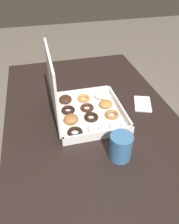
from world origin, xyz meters
TOP-DOWN VIEW (x-y plane):
  - ground_plane at (0.00, 0.00)m, footprint 8.00×8.00m
  - dining_table at (0.00, 0.00)m, footprint 1.14×0.71m
  - donut_box at (0.02, 0.05)m, footprint 0.30×0.28m
  - coffee_mug at (-0.23, -0.04)m, footprint 0.07×0.07m
  - paper_napkin at (0.03, -0.24)m, footprint 0.13×0.11m

SIDE VIEW (x-z plane):
  - ground_plane at x=0.00m, z-range 0.00..0.00m
  - dining_table at x=0.00m, z-range 0.26..1.03m
  - paper_napkin at x=0.03m, z-range 0.77..0.78m
  - coffee_mug at x=-0.23m, z-range 0.77..0.87m
  - donut_box at x=0.02m, z-range 0.68..0.97m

